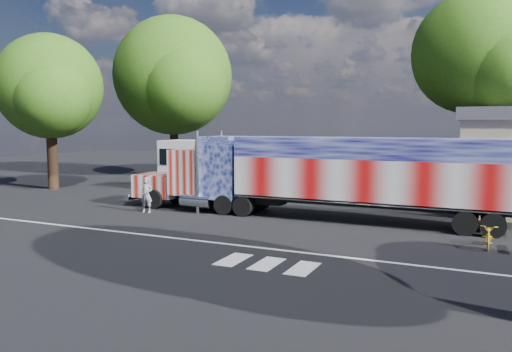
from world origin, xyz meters
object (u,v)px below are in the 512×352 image
at_px(bicycle, 489,236).
at_px(tree_w_a, 50,87).
at_px(tree_ne_a, 476,54).
at_px(coach_bus, 244,167).
at_px(tree_nw_a, 174,76).
at_px(woman, 146,195).
at_px(semi_truck, 320,174).

height_order(bicycle, tree_w_a, tree_w_a).
height_order(tree_ne_a, tree_w_a, tree_ne_a).
height_order(coach_bus, tree_nw_a, tree_nw_a).
bearing_deg(woman, semi_truck, 3.29).
bearing_deg(woman, tree_nw_a, 108.27).
relative_size(semi_truck, woman, 10.80).
distance_m(semi_truck, coach_bus, 9.10).
bearing_deg(semi_truck, tree_w_a, 172.25).
relative_size(coach_bus, woman, 6.52).
height_order(semi_truck, tree_nw_a, tree_nw_a).
relative_size(coach_bus, tree_ne_a, 0.86).
xyz_separation_m(semi_truck, tree_ne_a, (6.07, 15.46, 7.09)).
xyz_separation_m(semi_truck, woman, (-8.34, -2.14, -1.22)).
distance_m(bicycle, tree_w_a, 28.31).
distance_m(coach_bus, tree_w_a, 14.28).
bearing_deg(coach_bus, bicycle, -31.96).
bearing_deg(bicycle, tree_w_a, 168.73).
bearing_deg(bicycle, semi_truck, 158.95).
xyz_separation_m(bicycle, tree_ne_a, (-1.16, 18.29, 8.76)).
xyz_separation_m(woman, tree_ne_a, (14.41, 17.60, 8.30)).
relative_size(tree_nw_a, tree_w_a, 1.29).
distance_m(bicycle, tree_nw_a, 30.49).
xyz_separation_m(coach_bus, woman, (-1.48, -8.11, -0.86)).
distance_m(woman, tree_nw_a, 19.55).
distance_m(coach_bus, bicycle, 16.67).
xyz_separation_m(tree_nw_a, tree_ne_a, (23.25, 1.89, 0.73)).
height_order(bicycle, tree_ne_a, tree_ne_a).
relative_size(woman, bicycle, 1.09).
bearing_deg(tree_nw_a, woman, -60.64).
bearing_deg(coach_bus, semi_truck, -41.03).
height_order(tree_nw_a, tree_ne_a, tree_nw_a).
xyz_separation_m(bicycle, tree_nw_a, (-24.41, 16.40, 8.04)).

